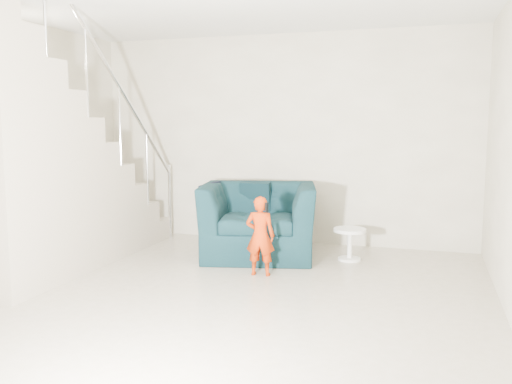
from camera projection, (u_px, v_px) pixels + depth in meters
floor at (197, 306)px, 4.65m from camera, size 5.50×5.50×0.00m
back_wall at (281, 139)px, 7.08m from camera, size 5.00×0.00×5.00m
armchair at (258, 220)px, 6.37m from camera, size 1.54×1.42×0.85m
toddler at (260, 236)px, 5.55m from camera, size 0.32×0.23×0.83m
side_table at (350, 239)px, 6.18m from camera, size 0.37×0.37×0.37m
staircase at (41, 182)px, 5.65m from camera, size 1.02×3.03×3.62m
cushion at (256, 196)px, 6.70m from camera, size 0.37×0.18×0.37m
throw at (210, 209)px, 6.48m from camera, size 0.06×0.56×0.63m
phone at (267, 207)px, 5.46m from camera, size 0.02×0.05×0.10m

